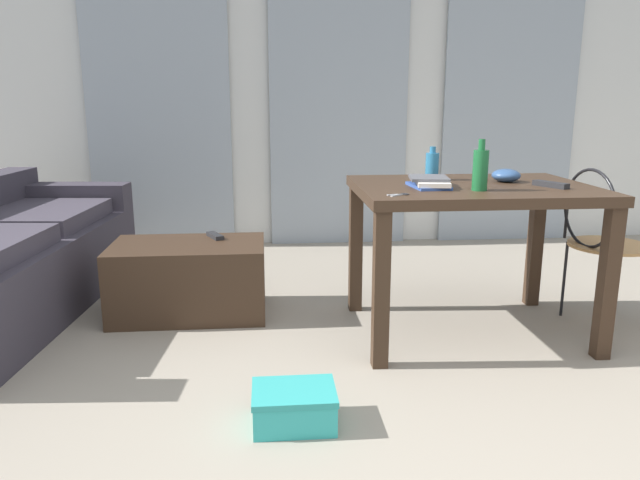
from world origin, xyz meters
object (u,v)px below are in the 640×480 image
at_px(craft_table, 472,207).
at_px(tv_remote_on_table, 551,184).
at_px(wire_chair, 599,231).
at_px(bottle_far, 480,169).
at_px(coffee_table, 189,279).
at_px(bottle_near, 432,166).
at_px(shoebox, 294,406).
at_px(book_stack, 430,182).
at_px(tv_remote_primary, 215,236).
at_px(bowl, 506,175).
at_px(scissors, 401,194).

height_order(craft_table, tv_remote_on_table, tv_remote_on_table).
bearing_deg(wire_chair, bottle_far, -163.29).
bearing_deg(wire_chair, coffee_table, 170.47).
distance_m(wire_chair, bottle_far, 0.85).
relative_size(bottle_near, bottle_far, 0.74).
height_order(tv_remote_on_table, shoebox, tv_remote_on_table).
distance_m(book_stack, tv_remote_primary, 1.29).
xyz_separation_m(bottle_near, book_stack, (-0.08, -0.25, -0.05)).
xyz_separation_m(bowl, scissors, (-0.63, -0.37, -0.03)).
relative_size(coffee_table, tv_remote_on_table, 4.63).
bearing_deg(coffee_table, wire_chair, -9.53).
bearing_deg(coffee_table, bowl, -10.62).
height_order(craft_table, tv_remote_primary, craft_table).
distance_m(bowl, shoebox, 1.64).
height_order(book_stack, tv_remote_primary, book_stack).
bearing_deg(bottle_far, bowl, 49.04).
bearing_deg(coffee_table, tv_remote_on_table, -15.90).
height_order(wire_chair, bottle_near, bottle_near).
bearing_deg(wire_chair, bottle_near, 169.86).
bearing_deg(bowl, scissors, -149.28).
bearing_deg(bowl, craft_table, -156.30).
xyz_separation_m(craft_table, book_stack, (-0.23, -0.05, 0.14)).
height_order(craft_table, bottle_near, bottle_near).
xyz_separation_m(bottle_near, tv_remote_on_table, (0.50, -0.30, -0.06)).
relative_size(scissors, shoebox, 0.34).
xyz_separation_m(wire_chair, shoebox, (-1.64, -0.88, -0.44)).
relative_size(wire_chair, bottle_far, 3.57).
relative_size(bowl, book_stack, 0.47).
distance_m(bowl, tv_remote_on_table, 0.25).
distance_m(craft_table, bowl, 0.26).
bearing_deg(coffee_table, scissors, -33.59).
relative_size(wire_chair, bowl, 5.84).
bearing_deg(bowl, tv_remote_on_table, -55.06).
distance_m(craft_table, tv_remote_on_table, 0.38).
height_order(bottle_far, tv_remote_on_table, bottle_far).
bearing_deg(tv_remote_on_table, bowl, 97.56).
xyz_separation_m(craft_table, bottle_far, (-0.04, -0.19, 0.21)).
relative_size(bottle_far, bowl, 1.64).
distance_m(bottle_near, bowl, 0.38).
relative_size(craft_table, book_stack, 3.74).
xyz_separation_m(tv_remote_primary, shoebox, (0.39, -1.38, -0.35)).
distance_m(coffee_table, book_stack, 1.44).
xyz_separation_m(craft_table, tv_remote_primary, (-1.32, 0.53, -0.24)).
distance_m(coffee_table, bowl, 1.80).
bearing_deg(craft_table, tv_remote_primary, 158.02).
bearing_deg(shoebox, craft_table, 41.95).
xyz_separation_m(coffee_table, tv_remote_primary, (0.14, 0.13, 0.21)).
xyz_separation_m(bottle_far, book_stack, (-0.20, 0.13, -0.07)).
height_order(bottle_near, shoebox, bottle_near).
distance_m(craft_table, bottle_near, 0.31).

